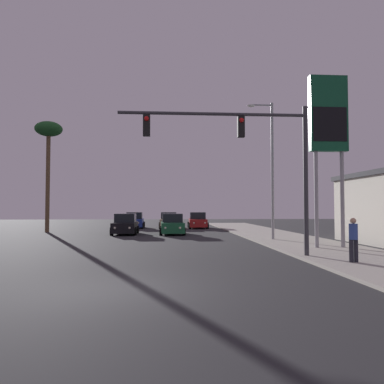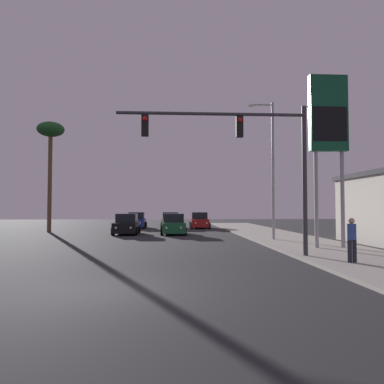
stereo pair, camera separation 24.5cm
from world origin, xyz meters
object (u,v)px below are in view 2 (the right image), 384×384
Objects in this scene: car_blue at (137,221)px; pedestrian_on_sidewalk at (352,238)px; traffic_light_mast at (250,148)px; street_lamp at (271,163)px; gas_station_sign at (328,123)px; car_tan at (171,221)px; car_green at (173,225)px; palm_tree_mid at (51,136)px; car_red at (200,221)px; car_black at (127,225)px.

car_blue is 28.45m from pedestrian_on_sidewalk.
street_lamp reaches higher than traffic_light_mast.
car_tan is at bearing 111.40° from gas_station_sign.
palm_tree_mid reaches higher than car_green.
car_tan is 3.09m from car_red.
car_red is at bearing 104.02° from gas_station_sign.
car_black is 0.44× the size of palm_tree_mid.
car_green is (3.87, -9.51, 0.00)m from car_blue.
car_blue is 25.65m from traffic_light_mast.
car_tan is at bearing -111.68° from car_black.
traffic_light_mast is at bearing -51.94° from palm_tree_mid.
car_black is (-3.83, 0.24, 0.00)m from car_green.
gas_station_sign reaches higher than car_blue.
gas_station_sign is at bearing 32.38° from traffic_light_mast.
pedestrian_on_sidewalk is (0.24, -10.37, -4.08)m from street_lamp.
car_black is 11.09m from palm_tree_mid.
gas_station_sign is 7.75m from pedestrian_on_sidewalk.
gas_station_sign reaches higher than pedestrian_on_sidewalk.
car_tan is (3.62, -0.24, 0.00)m from car_blue.
traffic_light_mast is (3.42, -24.09, 4.01)m from car_tan.
car_blue is 0.53× the size of traffic_light_mast.
car_blue is at bearing -89.79° from car_black.
car_tan is 1.00× the size of car_green.
car_tan is 0.48× the size of street_lamp.
car_tan is 1.00× the size of car_black.
car_blue and car_tan have the same top height.
street_lamp is at bearing 104.85° from car_red.
car_tan is at bearing 98.08° from traffic_light_mast.
car_black is 0.99× the size of car_red.
car_green is at bearing 124.22° from gas_station_sign.
car_blue is 0.44× the size of palm_tree_mid.
traffic_light_mast is (3.18, -14.82, 4.01)m from car_green.
car_blue is 6.72m from car_red.
palm_tree_mid is at bearing 150.31° from street_lamp.
palm_tree_mid reaches higher than car_red.
car_red is 26.14m from pedestrian_on_sidewalk.
car_green is 2.59× the size of pedestrian_on_sidewalk.
gas_station_sign is (4.82, 3.06, 1.84)m from traffic_light_mast.
traffic_light_mast is 5.49m from pedestrian_on_sidewalk.
car_black is 20.10m from pedestrian_on_sidewalk.
street_lamp is 11.14m from pedestrian_on_sidewalk.
pedestrian_on_sidewalk is at bearing -49.00° from palm_tree_mid.
car_blue is at bearing 111.57° from pedestrian_on_sidewalk.
car_black is 0.52× the size of traffic_light_mast.
car_red is (3.07, -0.34, 0.00)m from car_tan.
street_lamp is (3.52, -15.50, 4.36)m from car_red.
gas_station_sign reaches higher than car_black.
traffic_light_mast is 0.91× the size of gas_station_sign.
traffic_light_mast is 4.93× the size of pedestrian_on_sidewalk.
car_green and car_red have the same top height.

